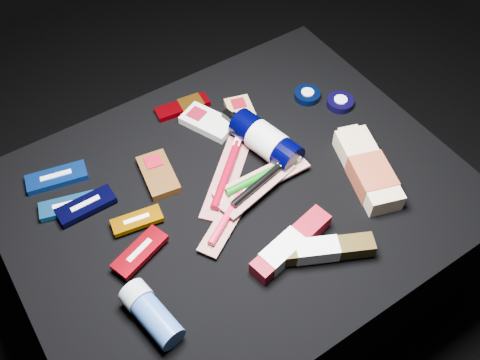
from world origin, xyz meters
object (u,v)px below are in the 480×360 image
bodywash_bottle (368,170)px  toothpaste_carton_red (288,247)px  deodorant_stick (151,313)px  lotion_bottle (266,141)px

bodywash_bottle → toothpaste_carton_red: bearing=-149.7°
bodywash_bottle → deodorant_stick: size_ratio=1.70×
lotion_bottle → bodywash_bottle: size_ratio=0.97×
deodorant_stick → toothpaste_carton_red: deodorant_stick is taller
deodorant_stick → toothpaste_carton_red: 0.30m
lotion_bottle → bodywash_bottle: bearing=-64.0°
lotion_bottle → toothpaste_carton_red: bearing=-127.2°
toothpaste_carton_red → bodywash_bottle: bearing=0.9°
lotion_bottle → deodorant_stick: (-0.42, -0.22, -0.01)m
lotion_bottle → deodorant_stick: size_ratio=1.65×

